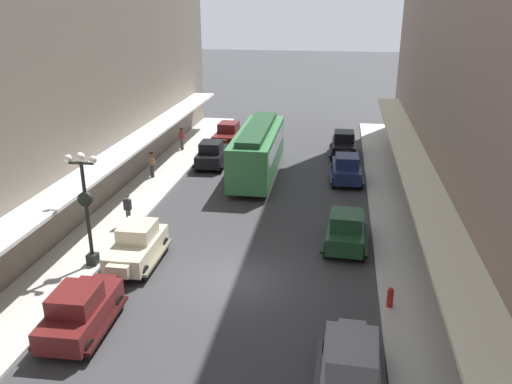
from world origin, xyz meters
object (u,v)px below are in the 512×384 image
parked_car_3 (346,229)px  lamp_post_with_clock (86,205)px  parked_car_6 (137,245)px  parked_car_0 (351,367)px  parked_car_4 (346,168)px  parked_car_1 (212,153)px  streetcar (258,149)px  pedestrian_1 (128,209)px  parked_car_5 (228,134)px  parked_car_7 (344,144)px  fire_hydrant (390,297)px  pedestrian_0 (182,139)px  pedestrian_2 (152,165)px  parked_car_2 (80,309)px

parked_car_3 → lamp_post_with_clock: lamp_post_with_clock is taller
lamp_post_with_clock → parked_car_6: bearing=19.0°
parked_car_0 → parked_car_4: (-0.11, 19.55, 0.00)m
parked_car_6 → parked_car_4: bearing=54.0°
parked_car_1 → streetcar: (3.53, -1.71, 0.96)m
parked_car_3 → parked_car_0: bearing=-89.2°
parked_car_0 → parked_car_3: size_ratio=1.00×
parked_car_0 → parked_car_3: 10.03m
parked_car_1 → parked_car_4: bearing=-11.3°
parked_car_4 → pedestrian_1: 14.36m
streetcar → lamp_post_with_clock: lamp_post_with_clock is taller
parked_car_4 → parked_car_0: bearing=-89.7°
parked_car_1 → parked_car_6: (0.11, -14.59, 0.00)m
parked_car_5 → pedestrian_1: parked_car_5 is taller
parked_car_5 → parked_car_7: same height
parked_car_3 → pedestrian_1: size_ratio=2.58×
parked_car_1 → fire_hydrant: (11.01, -16.62, -0.38)m
parked_car_3 → pedestrian_0: (-12.50, 14.68, 0.07)m
parked_car_7 → streetcar: 8.08m
parked_car_4 → pedestrian_2: (-12.55, -1.50, 0.07)m
pedestrian_0 → pedestrian_1: (1.39, -14.21, 0.00)m
parked_car_7 → streetcar: bearing=-134.6°
parked_car_2 → parked_car_5: 25.35m
parked_car_2 → fire_hydrant: size_ratio=5.25×
parked_car_0 → streetcar: streetcar is taller
parked_car_0 → pedestrian_0: parked_car_0 is taller
parked_car_2 → parked_car_3: bearing=42.2°
parked_car_4 → lamp_post_with_clock: (-11.09, -13.35, 2.04)m
pedestrian_2 → lamp_post_with_clock: bearing=-83.0°
parked_car_1 → parked_car_7: 10.00m
parked_car_2 → lamp_post_with_clock: bearing=111.0°
parked_car_5 → fire_hydrant: bearing=-63.5°
parked_car_2 → parked_car_6: bearing=89.1°
parked_car_2 → parked_car_3: 12.55m
lamp_post_with_clock → parked_car_5: bearing=85.3°
parked_car_6 → pedestrian_0: size_ratio=2.56×
parked_car_3 → parked_car_6: (-9.21, -3.20, 0.00)m
parked_car_6 → pedestrian_0: (-3.29, 17.88, 0.07)m
parked_car_2 → fire_hydrant: bearing=16.3°
parked_car_4 → parked_car_5: size_ratio=1.00×
pedestrian_2 → parked_car_7: bearing=30.8°
fire_hydrant → pedestrian_2: 19.43m
streetcar → parked_car_1: bearing=154.1°
lamp_post_with_clock → fire_hydrant: 13.05m
parked_car_1 → lamp_post_with_clock: 15.46m
parked_car_7 → parked_car_6: bearing=-116.0°
parked_car_3 → pedestrian_0: size_ratio=2.58×
parked_car_2 → parked_car_7: bearing=69.0°
parked_car_1 → fire_hydrant: size_ratio=5.26×
fire_hydrant → lamp_post_with_clock: bearing=173.8°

